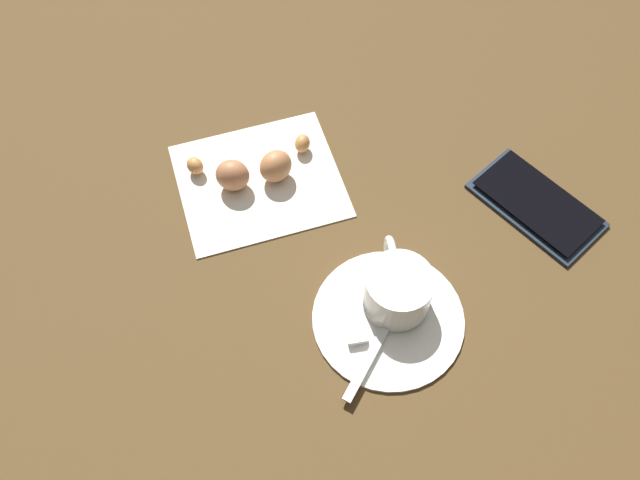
# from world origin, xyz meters

# --- Properties ---
(ground_plane) EXTENTS (1.80, 1.80, 0.00)m
(ground_plane) POSITION_xyz_m (0.00, 0.00, 0.00)
(ground_plane) COLOR #4D381D
(saucer) EXTENTS (0.15, 0.15, 0.01)m
(saucer) POSITION_xyz_m (0.09, 0.02, 0.00)
(saucer) COLOR white
(saucer) RESTS_ON ground
(espresso_cup) EXTENTS (0.09, 0.07, 0.05)m
(espresso_cup) POSITION_xyz_m (0.08, 0.03, 0.03)
(espresso_cup) COLOR white
(espresso_cup) RESTS_ON saucer
(teaspoon) EXTENTS (0.09, 0.10, 0.01)m
(teaspoon) POSITION_xyz_m (0.10, 0.01, 0.01)
(teaspoon) COLOR silver
(teaspoon) RESTS_ON saucer
(sugar_packet) EXTENTS (0.07, 0.03, 0.01)m
(sugar_packet) POSITION_xyz_m (0.08, -0.01, 0.01)
(sugar_packet) COLOR white
(sugar_packet) RESTS_ON saucer
(napkin) EXTENTS (0.16, 0.18, 0.00)m
(napkin) POSITION_xyz_m (-0.11, -0.05, 0.00)
(napkin) COLOR silver
(napkin) RESTS_ON ground
(croissant) EXTENTS (0.07, 0.15, 0.04)m
(croissant) POSITION_xyz_m (-0.11, -0.05, 0.02)
(croissant) COLOR tan
(croissant) RESTS_ON napkin
(cell_phone) EXTENTS (0.16, 0.12, 0.01)m
(cell_phone) POSITION_xyz_m (0.02, 0.22, 0.01)
(cell_phone) COLOR #182330
(cell_phone) RESTS_ON ground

